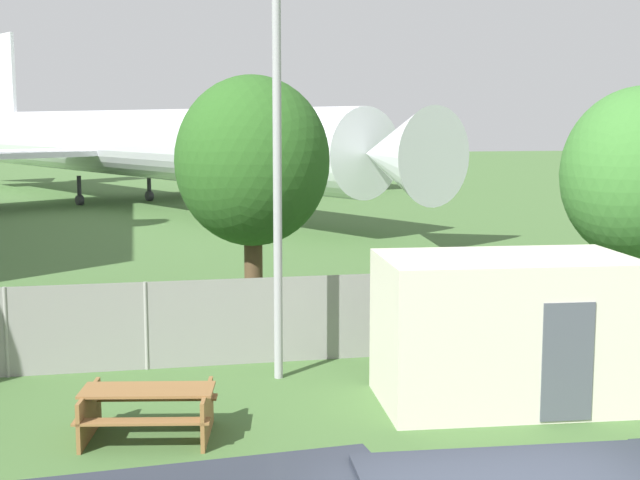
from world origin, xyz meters
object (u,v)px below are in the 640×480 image
object	(u,v)px
picnic_bench_near_cabin	(148,406)
tree_far_right	(252,162)
airplane	(126,144)
portable_cabin	(504,330)

from	to	relation	value
picnic_bench_near_cabin	tree_far_right	size ratio (longest dim) A/B	0.38
tree_far_right	airplane	bearing A→B (deg)	95.77
airplane	portable_cabin	world-z (taller)	airplane
tree_far_right	portable_cabin	bearing A→B (deg)	-62.58
portable_cabin	tree_far_right	bearing A→B (deg)	121.82
picnic_bench_near_cabin	tree_far_right	world-z (taller)	tree_far_right
portable_cabin	tree_far_right	xyz separation A→B (m)	(-3.39, 6.54, 2.55)
airplane	portable_cabin	size ratio (longest dim) A/B	10.01
airplane	tree_far_right	bearing A→B (deg)	-21.68
airplane	picnic_bench_near_cabin	distance (m)	37.93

